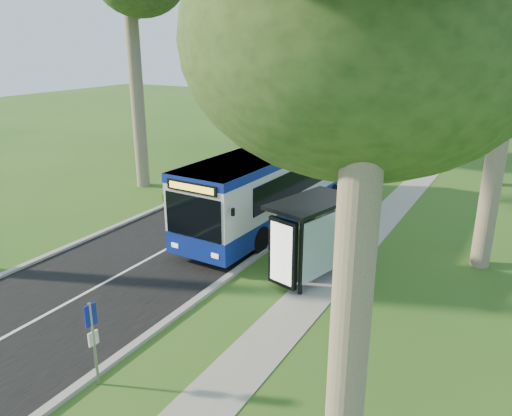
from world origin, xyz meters
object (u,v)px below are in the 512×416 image
(bus, at_px, (281,182))
(car_silver, at_px, (307,124))
(bus_shelter, at_px, (310,228))
(car_white, at_px, (301,128))
(bus_stop_sign, at_px, (93,334))
(litter_bin, at_px, (308,228))

(bus, height_order, car_silver, bus)
(bus, relative_size, bus_shelter, 3.64)
(bus_shelter, height_order, car_white, bus_shelter)
(car_white, xyz_separation_m, car_silver, (-0.58, 2.54, -0.09))
(bus_stop_sign, height_order, car_silver, bus_stop_sign)
(bus, distance_m, bus_stop_sign, 12.83)
(bus_stop_sign, xyz_separation_m, litter_bin, (0.67, 10.95, -0.89))
(bus_stop_sign, height_order, litter_bin, bus_stop_sign)
(bus_stop_sign, distance_m, bus_shelter, 7.83)
(bus, xyz_separation_m, car_silver, (-8.31, 21.71, -1.11))
(litter_bin, bearing_deg, bus_shelter, -66.00)
(bus, bearing_deg, car_white, 114.05)
(litter_bin, height_order, car_silver, car_silver)
(bus, distance_m, bus_shelter, 6.43)
(litter_bin, bearing_deg, bus, 140.58)
(bus_shelter, relative_size, car_silver, 0.88)
(bus_stop_sign, bearing_deg, car_white, 112.60)
(bus, relative_size, bus_stop_sign, 5.86)
(car_white, bearing_deg, bus, -48.20)
(bus_stop_sign, relative_size, litter_bin, 2.21)
(bus, bearing_deg, bus_stop_sign, -81.20)
(car_silver, bearing_deg, litter_bin, -74.19)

